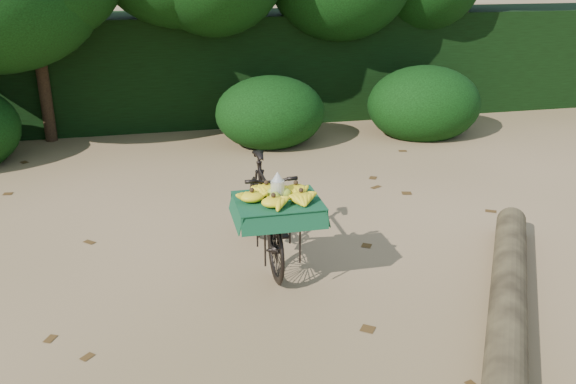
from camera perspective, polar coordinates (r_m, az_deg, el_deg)
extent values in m
plane|color=tan|center=(5.24, -8.31, -9.82)|extent=(80.00, 80.00, 0.00)
imported|color=black|center=(5.66, -2.18, -1.67)|extent=(0.47, 1.62, 0.97)
cube|color=black|center=(5.00, -0.96, -0.96)|extent=(0.35, 0.43, 0.02)
cube|color=#16552F|center=(5.00, -0.96, -0.79)|extent=(0.71, 0.59, 0.01)
ellipsoid|color=#96AA29|center=(4.99, -0.20, -0.19)|extent=(0.09, 0.07, 0.10)
ellipsoid|color=#96AA29|center=(5.02, -1.46, -0.08)|extent=(0.09, 0.07, 0.10)
ellipsoid|color=#96AA29|center=(4.92, -1.23, -0.49)|extent=(0.09, 0.07, 0.10)
cylinder|color=#EAE5C6|center=(4.97, -0.99, 0.28)|extent=(0.11, 0.11, 0.15)
cylinder|color=brown|center=(4.93, 19.84, -11.22)|extent=(2.40, 3.49, 0.29)
cube|color=black|center=(10.95, -11.73, 11.28)|extent=(26.00, 1.80, 1.80)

